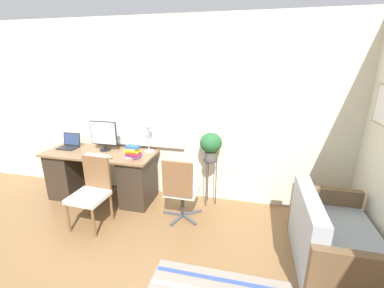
% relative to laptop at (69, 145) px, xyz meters
% --- Properties ---
extents(ground_plane, '(14.00, 14.00, 0.00)m').
position_rel_laptop_xyz_m(ground_plane, '(1.16, -0.42, -0.82)').
color(ground_plane, brown).
extents(wall_back_with_window, '(9.00, 0.12, 2.70)m').
position_rel_laptop_xyz_m(wall_back_with_window, '(1.16, 0.32, 0.54)').
color(wall_back_with_window, beige).
rests_on(wall_back_with_window, ground_plane).
extents(desk, '(1.70, 0.66, 0.77)m').
position_rel_laptop_xyz_m(desk, '(0.59, -0.09, -0.41)').
color(desk, brown).
rests_on(desk, ground_plane).
extents(laptop, '(0.30, 0.24, 0.22)m').
position_rel_laptop_xyz_m(laptop, '(0.00, 0.00, 0.00)').
color(laptop, black).
rests_on(laptop, desk).
extents(monitor, '(0.43, 0.17, 0.46)m').
position_rel_laptop_xyz_m(monitor, '(0.63, 0.02, 0.20)').
color(monitor, black).
rests_on(monitor, desk).
extents(keyboard, '(0.36, 0.14, 0.02)m').
position_rel_laptop_xyz_m(keyboard, '(0.63, -0.26, -0.04)').
color(keyboard, silver).
rests_on(keyboard, desk).
extents(mouse, '(0.04, 0.06, 0.03)m').
position_rel_laptop_xyz_m(mouse, '(0.90, -0.28, -0.03)').
color(mouse, slate).
rests_on(mouse, desk).
extents(desk_lamp, '(0.15, 0.15, 0.43)m').
position_rel_laptop_xyz_m(desk_lamp, '(1.32, 0.12, 0.25)').
color(desk_lamp, '#ADADB2').
rests_on(desk_lamp, desk).
extents(book_stack, '(0.22, 0.19, 0.19)m').
position_rel_laptop_xyz_m(book_stack, '(1.20, -0.19, 0.05)').
color(book_stack, white).
rests_on(book_stack, desk).
extents(desk_chair_wooden, '(0.46, 0.47, 0.90)m').
position_rel_laptop_xyz_m(desk_chair_wooden, '(0.84, -0.73, -0.34)').
color(desk_chair_wooden, brown).
rests_on(desk_chair_wooden, ground_plane).
extents(office_chair_swivel, '(0.54, 0.56, 0.91)m').
position_rel_laptop_xyz_m(office_chair_swivel, '(1.96, -0.38, -0.36)').
color(office_chair_swivel, '#47474C').
rests_on(office_chair_swivel, ground_plane).
extents(couch_loveseat, '(0.79, 1.24, 0.78)m').
position_rel_laptop_xyz_m(couch_loveseat, '(3.73, -0.80, -0.54)').
color(couch_loveseat, '#9EA8B2').
rests_on(couch_loveseat, ground_plane).
extents(plant_stand, '(0.21, 0.21, 0.72)m').
position_rel_laptop_xyz_m(plant_stand, '(2.27, 0.11, -0.22)').
color(plant_stand, '#333338').
rests_on(plant_stand, ground_plane).
extents(potted_plant, '(0.32, 0.32, 0.40)m').
position_rel_laptop_xyz_m(potted_plant, '(2.27, 0.11, 0.14)').
color(potted_plant, '#514C47').
rests_on(potted_plant, plant_stand).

